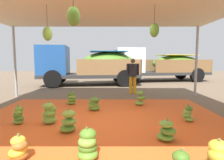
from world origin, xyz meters
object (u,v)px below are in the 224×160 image
(banana_bunch_1, at_px, (19,149))
(banana_bunch_2, at_px, (68,122))
(banana_bunch_8, at_px, (140,99))
(worker_0, at_px, (133,73))
(banana_bunch_4, at_px, (166,131))
(cargo_truck_main, at_px, (88,65))
(banana_bunch_3, at_px, (88,145))
(cargo_truck_far, at_px, (157,64))
(banana_bunch_7, at_px, (94,104))
(banana_bunch_5, at_px, (49,114))
(banana_bunch_10, at_px, (18,116))
(banana_bunch_6, at_px, (71,99))
(banana_bunch_0, at_px, (188,114))

(banana_bunch_1, relative_size, banana_bunch_2, 0.80)
(banana_bunch_8, relative_size, worker_0, 0.33)
(banana_bunch_4, height_order, cargo_truck_main, cargo_truck_main)
(banana_bunch_3, relative_size, cargo_truck_far, 0.07)
(banana_bunch_3, distance_m, banana_bunch_4, 1.58)
(banana_bunch_7, height_order, cargo_truck_main, cargo_truck_main)
(banana_bunch_1, bearing_deg, banana_bunch_5, 93.08)
(banana_bunch_3, relative_size, banana_bunch_10, 1.06)
(cargo_truck_far, bearing_deg, worker_0, -114.19)
(banana_bunch_5, relative_size, banana_bunch_8, 1.01)
(banana_bunch_1, relative_size, cargo_truck_far, 0.06)
(banana_bunch_6, distance_m, cargo_truck_main, 5.48)
(worker_0, bearing_deg, banana_bunch_10, -126.33)
(banana_bunch_0, xyz_separation_m, banana_bunch_4, (-0.86, -1.13, -0.01))
(banana_bunch_1, height_order, worker_0, worker_0)
(banana_bunch_7, bearing_deg, banana_bunch_2, -102.13)
(banana_bunch_1, bearing_deg, cargo_truck_far, 67.16)
(banana_bunch_3, xyz_separation_m, cargo_truck_far, (3.75, 11.35, 1.01))
(banana_bunch_1, height_order, banana_bunch_6, banana_bunch_6)
(cargo_truck_main, xyz_separation_m, cargo_truck_far, (4.87, 2.32, -0.03))
(banana_bunch_4, distance_m, banana_bunch_5, 2.73)
(banana_bunch_5, distance_m, worker_0, 5.04)
(worker_0, bearing_deg, banana_bunch_5, -119.75)
(banana_bunch_7, height_order, cargo_truck_far, cargo_truck_far)
(banana_bunch_2, distance_m, banana_bunch_10, 1.42)
(banana_bunch_0, relative_size, banana_bunch_7, 0.99)
(banana_bunch_2, distance_m, banana_bunch_5, 0.81)
(banana_bunch_0, distance_m, banana_bunch_8, 1.94)
(banana_bunch_4, relative_size, banana_bunch_7, 1.08)
(banana_bunch_7, height_order, worker_0, worker_0)
(banana_bunch_8, distance_m, cargo_truck_far, 8.26)
(banana_bunch_0, distance_m, banana_bunch_5, 3.41)
(cargo_truck_far, relative_size, worker_0, 4.42)
(banana_bunch_0, bearing_deg, banana_bunch_6, 151.03)
(banana_bunch_5, bearing_deg, banana_bunch_4, -20.75)
(cargo_truck_far, bearing_deg, banana_bunch_2, -112.76)
(banana_bunch_5, relative_size, banana_bunch_6, 1.14)
(banana_bunch_0, height_order, banana_bunch_4, banana_bunch_0)
(banana_bunch_6, bearing_deg, banana_bunch_8, -3.07)
(banana_bunch_4, bearing_deg, banana_bunch_8, 91.69)
(banana_bunch_1, bearing_deg, banana_bunch_7, 73.17)
(banana_bunch_1, relative_size, worker_0, 0.26)
(banana_bunch_3, xyz_separation_m, banana_bunch_8, (1.33, 3.52, 0.01))
(banana_bunch_7, relative_size, cargo_truck_main, 0.07)
(banana_bunch_5, distance_m, cargo_truck_far, 10.90)
(banana_bunch_1, distance_m, cargo_truck_far, 12.39)
(banana_bunch_5, bearing_deg, banana_bunch_1, -86.92)
(banana_bunch_1, bearing_deg, banana_bunch_3, 1.37)
(cargo_truck_far, bearing_deg, banana_bunch_6, -121.79)
(banana_bunch_1, relative_size, banana_bunch_5, 0.76)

